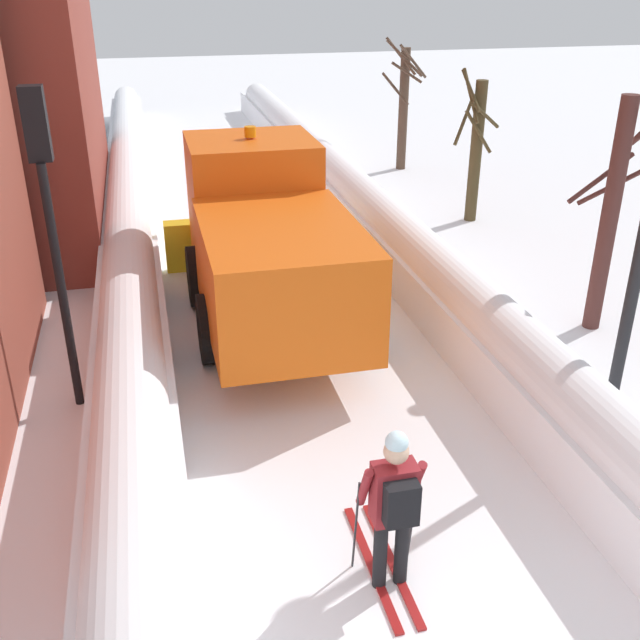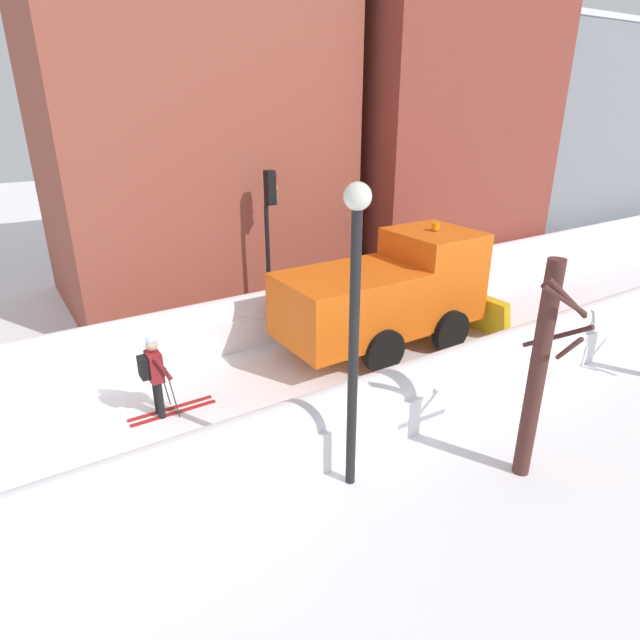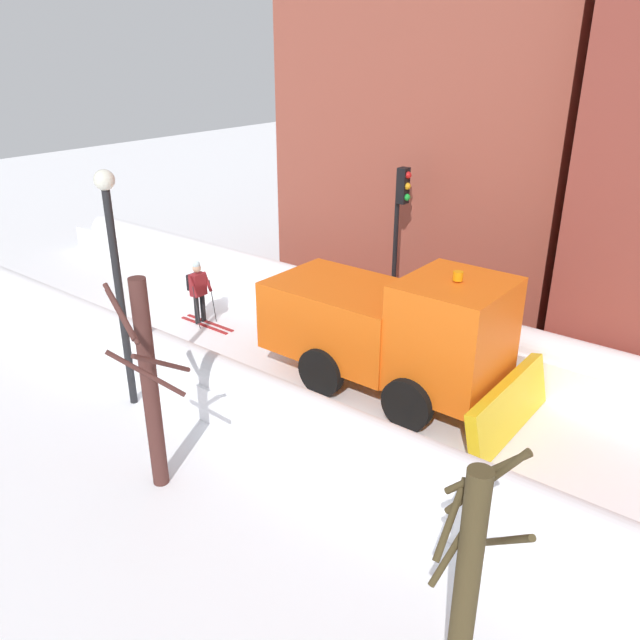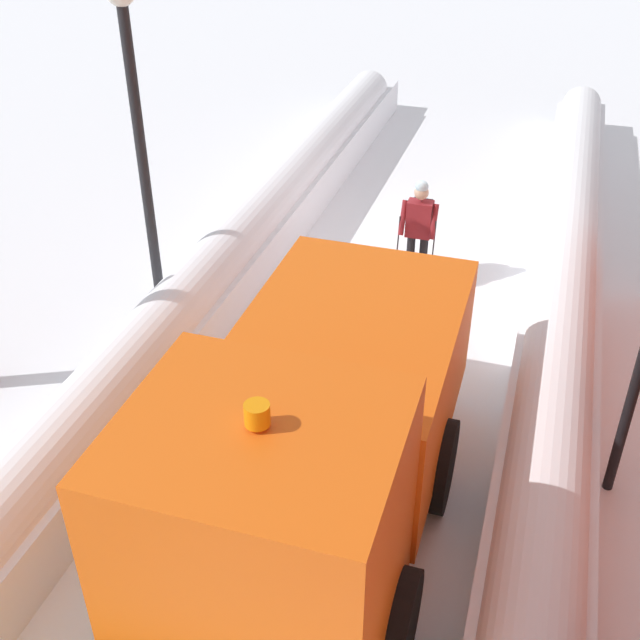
{
  "view_description": "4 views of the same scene",
  "coord_description": "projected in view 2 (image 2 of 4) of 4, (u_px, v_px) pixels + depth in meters",
  "views": [
    {
      "loc": [
        -2.19,
        -4.3,
        5.59
      ],
      "look_at": [
        0.09,
        5.18,
        0.91
      ],
      "focal_mm": 41.38,
      "sensor_mm": 36.0,
      "label": 1
    },
    {
      "loc": [
        9.53,
        -1.41,
        6.04
      ],
      "look_at": [
        0.59,
        4.33,
        1.65
      ],
      "focal_mm": 29.91,
      "sensor_mm": 36.0,
      "label": 2
    },
    {
      "loc": [
        10.51,
        13.64,
        7.21
      ],
      "look_at": [
        -0.41,
        5.02,
        1.12
      ],
      "focal_mm": 35.75,
      "sensor_mm": 36.0,
      "label": 3
    },
    {
      "loc": [
        -2.14,
        12.64,
        6.78
      ],
      "look_at": [
        0.34,
        4.67,
        1.35
      ],
      "focal_mm": 43.83,
      "sensor_mm": 36.0,
      "label": 4
    }
  ],
  "objects": [
    {
      "name": "ground_plane",
      "position": [
        473.0,
        326.0,
        15.41
      ],
      "size": [
        80.0,
        80.0,
        0.0
      ],
      "primitive_type": "plane",
      "color": "white"
    },
    {
      "name": "snowbank_left",
      "position": [
        413.0,
        281.0,
        17.23
      ],
      "size": [
        1.1,
        36.0,
        1.29
      ],
      "color": "white",
      "rests_on": "ground"
    },
    {
      "name": "snowbank_right",
      "position": [
        558.0,
        339.0,
        13.14
      ],
      "size": [
        1.1,
        36.0,
        1.24
      ],
      "color": "white",
      "rests_on": "ground"
    },
    {
      "name": "building_brick_near",
      "position": [
        186.0,
        88.0,
        15.96
      ],
      "size": [
        6.26,
        8.66,
        12.74
      ],
      "color": "brown",
      "rests_on": "ground"
    },
    {
      "name": "building_brick_mid",
      "position": [
        409.0,
        71.0,
        20.07
      ],
      "size": [
        8.36,
        7.99,
        14.11
      ],
      "color": "brown",
      "rests_on": "ground"
    },
    {
      "name": "building_concrete_far",
      "position": [
        545.0,
        134.0,
        25.43
      ],
      "size": [
        7.4,
        8.59,
        9.07
      ],
      "color": "gray",
      "rests_on": "ground"
    },
    {
      "name": "plow_truck",
      "position": [
        391.0,
        292.0,
        13.69
      ],
      "size": [
        3.2,
        5.98,
        3.12
      ],
      "color": "orange",
      "rests_on": "ground"
    },
    {
      "name": "skier",
      "position": [
        155.0,
        372.0,
        10.66
      ],
      "size": [
        0.62,
        1.8,
        1.81
      ],
      "color": "black",
      "rests_on": "ground"
    },
    {
      "name": "traffic_light_pole",
      "position": [
        270.0,
        219.0,
        14.56
      ],
      "size": [
        0.28,
        0.42,
        4.32
      ],
      "color": "black",
      "rests_on": "ground"
    },
    {
      "name": "street_lamp",
      "position": [
        355.0,
        307.0,
        7.9
      ],
      "size": [
        0.4,
        0.4,
        5.03
      ],
      "color": "black",
      "rests_on": "ground"
    },
    {
      "name": "bare_tree_near",
      "position": [
        540.0,
        370.0,
        8.59
      ],
      "size": [
        1.28,
        1.31,
        3.87
      ],
      "color": "#4B2924",
      "rests_on": "ground"
    }
  ]
}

